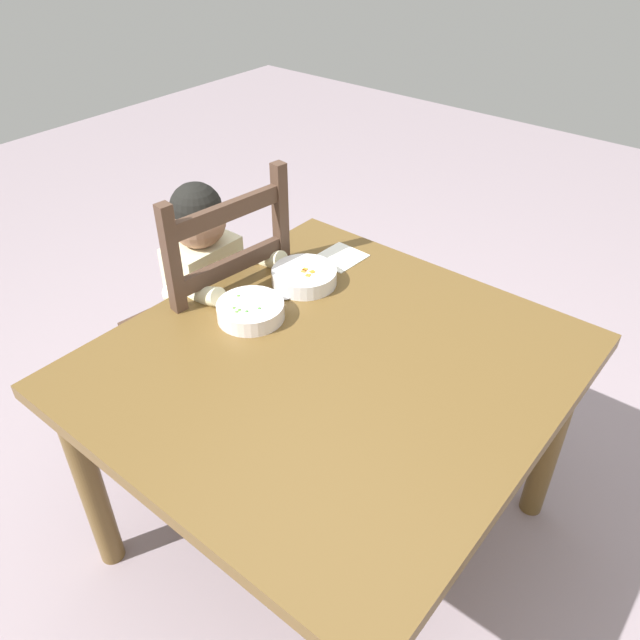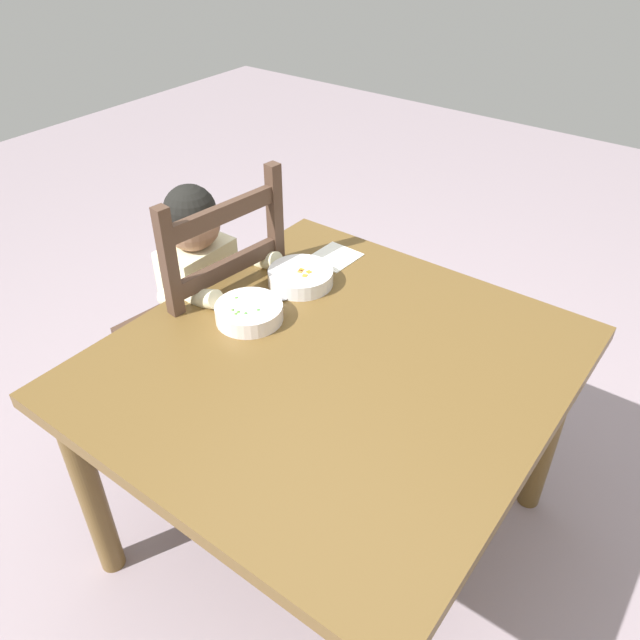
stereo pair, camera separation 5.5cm
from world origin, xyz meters
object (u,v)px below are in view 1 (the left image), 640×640
bowl_of_peas (252,310)px  bowl_of_carrots (304,276)px  spoon (292,293)px  dining_chair (214,325)px  child_figure (211,283)px  dining_table (331,387)px

bowl_of_peas → bowl_of_carrots: 0.22m
bowl_of_peas → spoon: 0.15m
dining_chair → child_figure: 0.16m
dining_table → child_figure: (0.11, 0.57, 0.03)m
bowl_of_peas → spoon: bearing=-3.9°
child_figure → bowl_of_peas: bearing=-110.6°
dining_table → bowl_of_carrots: bearing=51.4°
bowl_of_peas → dining_table: bearing=-90.9°
child_figure → spoon: bearing=-82.0°
dining_table → bowl_of_carrots: size_ratio=5.86×
bowl_of_carrots → dining_table: bearing=-128.6°
dining_chair → bowl_of_carrots: bearing=-68.6°
spoon → bowl_of_carrots: bearing=8.7°
bowl_of_carrots → spoon: (-0.07, -0.01, -0.02)m
dining_table → spoon: (0.16, 0.27, 0.10)m
dining_table → dining_chair: dining_chair is taller
bowl_of_carrots → bowl_of_peas: bearing=180.0°
child_figure → bowl_of_carrots: 0.32m
dining_chair → spoon: dining_chair is taller
bowl_of_carrots → child_figure: bearing=110.5°
dining_chair → bowl_of_carrots: size_ratio=5.33×
child_figure → dining_table: bearing=-101.3°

